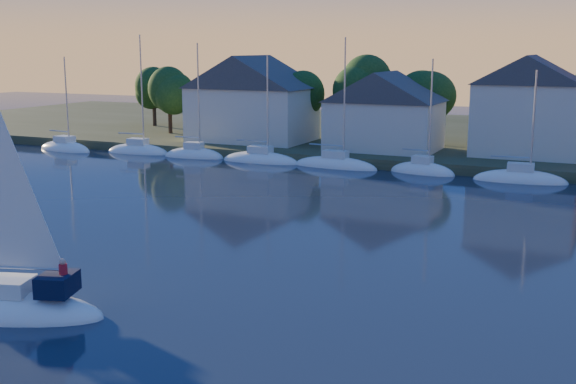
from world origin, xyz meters
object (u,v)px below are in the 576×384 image
Objects in this scene: clubhouse_centre at (385,110)px; clubhouse_east at (529,105)px; clubhouse_west at (252,97)px; hero_sailboat at (7,301)px.

clubhouse_east is (14.00, 2.00, 0.87)m from clubhouse_centre.
clubhouse_centre is 14.17m from clubhouse_east.
hero_sailboat is at bearing -74.36° from clubhouse_west.
clubhouse_east reaches higher than clubhouse_centre.
clubhouse_centre is 1.10× the size of clubhouse_east.
clubhouse_centre is at bearing -108.75° from hero_sailboat.
clubhouse_east is at bearing -123.54° from hero_sailboat.
clubhouse_east is at bearing 8.13° from clubhouse_centre.
hero_sailboat is at bearing -106.65° from clubhouse_east.
clubhouse_west is 16.05m from clubhouse_centre.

